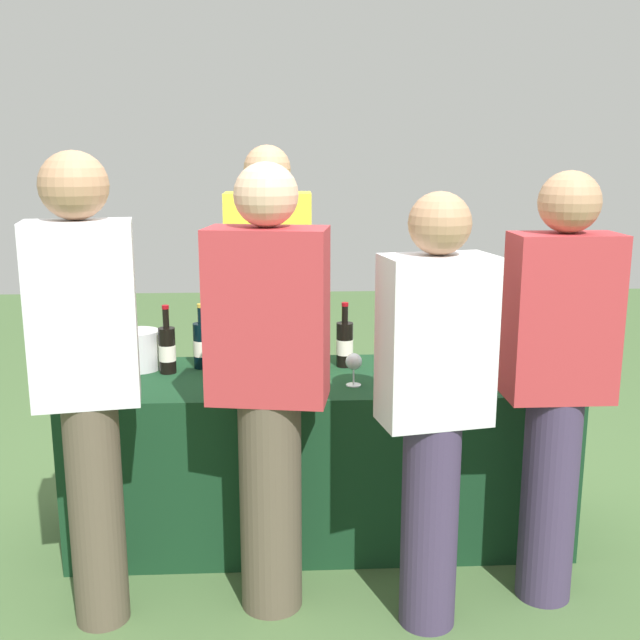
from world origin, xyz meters
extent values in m
plane|color=#476638|center=(0.00, 0.00, 0.00)|extent=(12.00, 12.00, 0.00)
cube|color=#14381E|center=(0.00, 0.00, 0.37)|extent=(2.13, 0.68, 0.74)
cylinder|color=black|center=(-0.67, 0.08, 0.84)|extent=(0.07, 0.07, 0.20)
cylinder|color=black|center=(-0.67, 0.08, 0.99)|extent=(0.03, 0.03, 0.09)
cylinder|color=maroon|center=(-0.67, 0.08, 1.04)|extent=(0.03, 0.03, 0.02)
cylinder|color=silver|center=(-0.67, 0.08, 0.83)|extent=(0.07, 0.07, 0.07)
cylinder|color=black|center=(-0.53, 0.15, 0.84)|extent=(0.08, 0.08, 0.21)
cylinder|color=black|center=(-0.53, 0.15, 0.98)|extent=(0.03, 0.03, 0.07)
cylinder|color=gold|center=(-0.53, 0.15, 1.03)|extent=(0.03, 0.03, 0.02)
cylinder|color=silver|center=(-0.53, 0.15, 0.83)|extent=(0.08, 0.08, 0.07)
cylinder|color=black|center=(-0.42, 0.11, 0.84)|extent=(0.07, 0.07, 0.20)
cylinder|color=black|center=(-0.42, 0.11, 0.98)|extent=(0.03, 0.03, 0.07)
cylinder|color=black|center=(-0.42, 0.11, 1.02)|extent=(0.03, 0.03, 0.02)
cylinder|color=silver|center=(-0.42, 0.11, 0.83)|extent=(0.07, 0.07, 0.07)
cylinder|color=black|center=(-0.33, 0.12, 0.85)|extent=(0.07, 0.07, 0.22)
cylinder|color=black|center=(-0.33, 0.12, 1.00)|extent=(0.03, 0.03, 0.08)
cylinder|color=gold|center=(-0.33, 0.12, 1.05)|extent=(0.03, 0.03, 0.02)
cylinder|color=silver|center=(-0.33, 0.12, 0.84)|extent=(0.07, 0.07, 0.08)
cylinder|color=black|center=(-0.20, 0.15, 0.84)|extent=(0.07, 0.07, 0.20)
cylinder|color=black|center=(-0.20, 0.15, 0.98)|extent=(0.03, 0.03, 0.08)
cylinder|color=gold|center=(-0.20, 0.15, 1.03)|extent=(0.03, 0.03, 0.02)
cylinder|color=silver|center=(-0.20, 0.15, 0.83)|extent=(0.07, 0.07, 0.07)
cylinder|color=black|center=(-0.06, 0.11, 0.85)|extent=(0.07, 0.07, 0.22)
cylinder|color=black|center=(-0.06, 0.11, 1.00)|extent=(0.03, 0.03, 0.08)
cylinder|color=black|center=(-0.06, 0.11, 1.05)|extent=(0.03, 0.03, 0.02)
cylinder|color=silver|center=(-0.06, 0.11, 0.84)|extent=(0.07, 0.07, 0.08)
cylinder|color=black|center=(0.12, 0.15, 0.84)|extent=(0.08, 0.08, 0.20)
cylinder|color=black|center=(0.12, 0.15, 0.98)|extent=(0.03, 0.03, 0.08)
cylinder|color=maroon|center=(0.12, 0.15, 1.03)|extent=(0.03, 0.03, 0.02)
cylinder|color=silver|center=(0.12, 0.15, 0.83)|extent=(0.08, 0.08, 0.07)
cylinder|color=black|center=(0.56, 0.12, 0.86)|extent=(0.08, 0.08, 0.24)
cylinder|color=black|center=(0.56, 0.12, 1.01)|extent=(0.03, 0.03, 0.07)
cylinder|color=maroon|center=(0.56, 0.12, 1.06)|extent=(0.03, 0.03, 0.02)
cylinder|color=silver|center=(0.56, 0.12, 0.85)|extent=(0.08, 0.08, 0.08)
cylinder|color=silver|center=(-0.28, -0.11, 0.74)|extent=(0.06, 0.06, 0.00)
cylinder|color=silver|center=(-0.28, -0.11, 0.78)|extent=(0.01, 0.01, 0.07)
sphere|color=silver|center=(-0.28, -0.11, 0.84)|extent=(0.06, 0.06, 0.06)
sphere|color=#590C19|center=(-0.28, -0.11, 0.83)|extent=(0.03, 0.03, 0.03)
cylinder|color=silver|center=(-0.08, -0.06, 0.74)|extent=(0.06, 0.06, 0.00)
cylinder|color=silver|center=(-0.08, -0.06, 0.78)|extent=(0.01, 0.01, 0.08)
sphere|color=silver|center=(-0.08, -0.06, 0.85)|extent=(0.06, 0.06, 0.06)
sphere|color=#590C19|center=(-0.08, -0.06, 0.84)|extent=(0.04, 0.04, 0.04)
cylinder|color=silver|center=(0.13, -0.15, 0.74)|extent=(0.06, 0.06, 0.00)
cylinder|color=silver|center=(0.13, -0.15, 0.78)|extent=(0.01, 0.01, 0.07)
sphere|color=silver|center=(0.13, -0.15, 0.84)|extent=(0.07, 0.07, 0.07)
cylinder|color=silver|center=(0.44, -0.12, 0.74)|extent=(0.06, 0.06, 0.00)
cylinder|color=silver|center=(0.44, -0.12, 0.78)|extent=(0.01, 0.01, 0.08)
sphere|color=silver|center=(0.44, -0.12, 0.85)|extent=(0.07, 0.07, 0.07)
sphere|color=#590C19|center=(0.44, -0.12, 0.84)|extent=(0.04, 0.04, 0.04)
cylinder|color=silver|center=(0.53, -0.16, 0.74)|extent=(0.06, 0.06, 0.00)
cylinder|color=silver|center=(0.53, -0.16, 0.78)|extent=(0.01, 0.01, 0.07)
sphere|color=silver|center=(0.53, -0.16, 0.84)|extent=(0.07, 0.07, 0.07)
sphere|color=#590C19|center=(0.53, -0.16, 0.83)|extent=(0.04, 0.04, 0.04)
cylinder|color=silver|center=(0.65, -0.16, 0.74)|extent=(0.06, 0.06, 0.00)
cylinder|color=silver|center=(0.65, -0.16, 0.78)|extent=(0.01, 0.01, 0.06)
sphere|color=silver|center=(0.65, -0.16, 0.84)|extent=(0.08, 0.08, 0.08)
sphere|color=#590C19|center=(0.65, -0.16, 0.83)|extent=(0.04, 0.04, 0.04)
cylinder|color=silver|center=(-0.81, 0.15, 0.83)|extent=(0.19, 0.19, 0.18)
cylinder|color=black|center=(-0.23, 0.64, 0.43)|extent=(0.24, 0.24, 0.86)
cube|color=yellow|center=(-0.23, 0.64, 1.18)|extent=(0.43, 0.24, 0.64)
sphere|color=tan|center=(-0.23, 0.64, 1.61)|extent=(0.23, 0.23, 0.23)
cylinder|color=brown|center=(-0.84, -0.63, 0.42)|extent=(0.20, 0.20, 0.84)
cube|color=silver|center=(-0.84, -0.63, 1.16)|extent=(0.38, 0.25, 0.63)
sphere|color=tan|center=(-0.84, -0.63, 1.59)|extent=(0.23, 0.23, 0.23)
cylinder|color=brown|center=(-0.21, -0.56, 0.41)|extent=(0.23, 0.23, 0.83)
cube|color=#B23338|center=(-0.21, -0.56, 1.14)|extent=(0.45, 0.30, 0.62)
sphere|color=#D8AD8C|center=(-0.21, -0.56, 1.56)|extent=(0.22, 0.22, 0.22)
cylinder|color=#3F3351|center=(0.36, -0.70, 0.39)|extent=(0.20, 0.20, 0.78)
cube|color=silver|center=(0.36, -0.70, 1.07)|extent=(0.41, 0.27, 0.58)
sphere|color=tan|center=(0.36, -0.70, 1.47)|extent=(0.21, 0.21, 0.21)
cylinder|color=#3F3351|center=(0.85, -0.56, 0.41)|extent=(0.21, 0.21, 0.81)
cube|color=#B23338|center=(0.85, -0.56, 1.11)|extent=(0.38, 0.21, 0.61)
sphere|color=tan|center=(0.85, -0.56, 1.53)|extent=(0.22, 0.22, 0.22)
cube|color=white|center=(0.78, 0.95, 0.44)|extent=(0.59, 0.16, 0.88)
camera|label=1|loc=(-0.16, -3.19, 1.71)|focal=42.79mm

